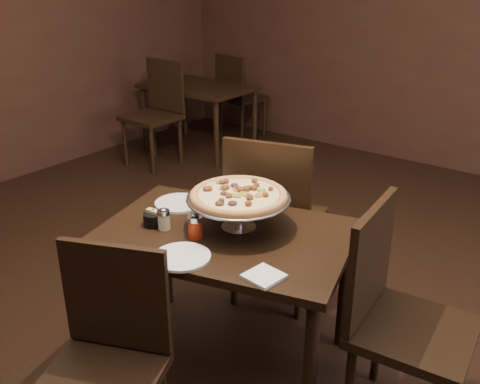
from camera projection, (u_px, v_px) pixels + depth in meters
The scene contains 16 objects.
room at pixel (207, 77), 2.07m from camera, with size 6.04×7.04×2.84m.
dining_table at pixel (225, 250), 2.43m from camera, with size 1.27×1.01×0.70m.
background_table at pixel (198, 94), 5.46m from camera, with size 1.09×0.73×0.68m.
pizza_stand at pixel (239, 196), 2.37m from camera, with size 0.47×0.47×0.19m.
parmesan_shaker at pixel (164, 219), 2.41m from camera, with size 0.06×0.06×0.10m.
pepper_flake_shaker at pixel (195, 226), 2.33m from camera, with size 0.07×0.07×0.12m.
packet_caddy at pixel (154, 218), 2.45m from camera, with size 0.10×0.10×0.08m.
napkin_stack at pixel (264, 276), 2.04m from camera, with size 0.13×0.13×0.01m, color white.
plate_left at pixel (179, 203), 2.67m from camera, with size 0.24×0.24×0.01m, color white.
plate_near at pixel (182, 257), 2.18m from camera, with size 0.24×0.24×0.01m, color white.
serving_spatula at pixel (257, 204), 2.31m from camera, with size 0.16×0.16×0.02m.
chair_far at pixel (273, 215), 2.91m from camera, with size 0.58×0.58×1.00m.
chair_near at pixel (106, 357), 1.94m from camera, with size 0.55×0.55×0.89m.
chair_side at pixel (397, 312), 2.13m from camera, with size 0.49×0.49×0.96m.
bg_chair_far at pixel (238, 93), 5.89m from camera, with size 0.50×0.50×0.92m.
bg_chair_near at pixel (157, 109), 5.10m from camera, with size 0.47×0.47×0.99m.
Camera 1 is at (1.42, -1.55, 1.80)m, focal length 40.00 mm.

